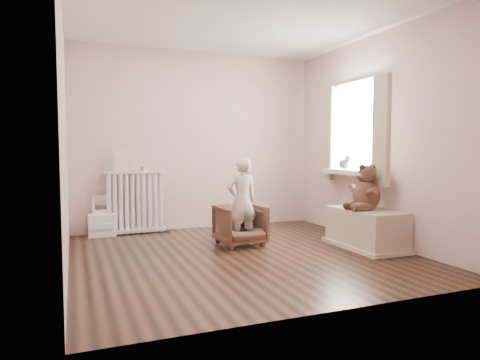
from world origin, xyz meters
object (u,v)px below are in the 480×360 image
object	(u,v)px
armchair	(240,225)
toy_bench	(366,231)
radiator	(135,206)
toy_vanity	(101,216)
plush_cat	(345,162)
teddy_bear	(367,192)
child	(242,201)

from	to	relation	value
armchair	toy_bench	size ratio (longest dim) A/B	0.56
radiator	toy_vanity	distance (m)	0.47
plush_cat	radiator	bearing A→B (deg)	158.37
toy_bench	teddy_bear	xyz separation A→B (m)	(-0.03, -0.03, 0.47)
toy_bench	toy_vanity	bearing A→B (deg)	147.58
toy_bench	plush_cat	size ratio (longest dim) A/B	3.98
child	plush_cat	size ratio (longest dim) A/B	4.31
armchair	toy_bench	xyz separation A→B (m)	(1.36, -0.65, -0.05)
armchair	child	size ratio (longest dim) A/B	0.52
radiator	teddy_bear	distance (m)	3.10
toy_bench	child	bearing A→B (deg)	156.23
armchair	toy_vanity	bearing A→B (deg)	138.04
child	teddy_bear	size ratio (longest dim) A/B	1.96
radiator	child	size ratio (longest dim) A/B	0.83
toy_vanity	child	world-z (taller)	child
child	toy_bench	bearing A→B (deg)	152.05
child	plush_cat	world-z (taller)	plush_cat
toy_vanity	radiator	bearing A→B (deg)	3.76
radiator	child	bearing A→B (deg)	-49.55
armchair	child	distance (m)	0.30
toy_bench	plush_cat	bearing A→B (deg)	77.82
toy_vanity	plush_cat	bearing A→B (deg)	-21.47
armchair	plush_cat	xyz separation A→B (m)	(1.50, -0.00, 0.75)
teddy_bear	plush_cat	distance (m)	0.77
child	teddy_bear	xyz separation A→B (m)	(1.34, -0.63, 0.12)
child	toy_bench	world-z (taller)	child
armchair	child	xyz separation A→B (m)	(0.00, -0.05, 0.30)
toy_vanity	toy_bench	bearing A→B (deg)	-32.42
teddy_bear	plush_cat	bearing A→B (deg)	77.68
armchair	teddy_bear	world-z (taller)	teddy_bear
toy_vanity	armchair	bearing A→B (deg)	-37.77
armchair	plush_cat	bearing A→B (deg)	-4.26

